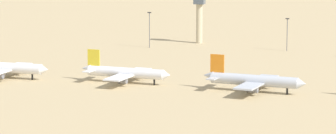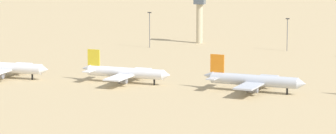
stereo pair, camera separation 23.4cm
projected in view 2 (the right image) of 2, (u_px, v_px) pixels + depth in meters
name	position (u px, v px, depth m)	size (l,w,h in m)	color
ground	(123.00, 86.00, 321.02)	(4000.00, 4000.00, 0.00)	tan
parked_jet_teal_1	(3.00, 67.00, 337.53)	(38.19, 32.11, 12.62)	white
parked_jet_yellow_2	(125.00, 73.00, 326.87)	(36.28, 30.74, 11.98)	white
parked_jet_orange_3	(253.00, 80.00, 308.88)	(37.98, 32.32, 12.56)	silver
control_tower	(200.00, 13.00, 439.83)	(5.20, 5.20, 25.26)	#C6B793
light_pole_west	(150.00, 27.00, 423.59)	(1.80, 0.50, 17.29)	#59595E
light_pole_east	(287.00, 32.00, 412.47)	(1.80, 0.50, 15.48)	#59595E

